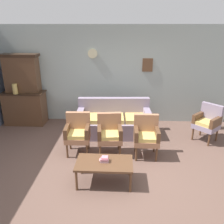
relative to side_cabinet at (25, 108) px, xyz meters
name	(u,v)px	position (x,y,z in m)	size (l,w,h in m)	color
ground_plane	(109,171)	(2.53, -2.25, -0.47)	(7.68, 7.68, 0.00)	brown
wall_back_with_decor	(115,75)	(2.53, 0.38, 0.89)	(6.40, 0.09, 2.70)	#939E99
side_cabinet	(25,108)	(0.00, 0.00, 0.00)	(1.16, 0.55, 0.93)	brown
cabinet_upper_hutch	(22,73)	(0.00, 0.08, 0.98)	(0.99, 0.38, 1.03)	brown
vase_on_cabinet	(15,89)	(-0.13, -0.17, 0.60)	(0.14, 0.14, 0.27)	tan
floral_couch	(114,122)	(2.55, -0.58, -0.14)	(1.89, 0.89, 0.90)	gray
armchair_near_couch_end	(78,132)	(1.80, -1.56, 0.03)	(0.54, 0.51, 0.90)	#9E6B4C
armchair_near_cabinet	(110,133)	(2.50, -1.56, 0.03)	(0.57, 0.54, 0.90)	#9E6B4C
armchair_by_doorway	(146,134)	(3.28, -1.62, 0.03)	(0.52, 0.49, 0.90)	#9E6B4C
wingback_chair_by_fireplace	(208,121)	(4.83, -0.81, 0.03)	(0.71, 0.71, 0.90)	gray
coffee_table	(104,164)	(2.47, -2.60, -0.09)	(1.00, 0.56, 0.42)	brown
book_stack_on_table	(104,159)	(2.47, -2.58, 0.00)	(0.16, 0.12, 0.09)	#C099A9
floor_vase_by_wall	(218,118)	(5.38, -0.10, -0.15)	(0.18, 0.18, 0.64)	#6C5957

